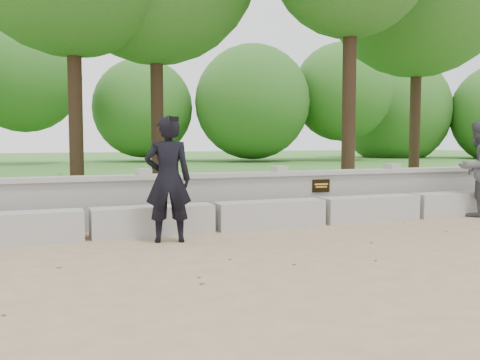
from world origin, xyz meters
The scene contains 8 objects.
ground centered at (0.00, 0.00, 0.00)m, with size 80.00×80.00×0.00m, color #A18562.
lawn centered at (0.00, 14.00, 0.12)m, with size 40.00×22.00×0.25m, color #3D7223.
concrete_bench centered at (0.00, 1.90, 0.22)m, with size 11.90×0.45×0.45m.
parapet_wall centered at (0.00, 2.60, 0.46)m, with size 12.50×0.35×0.90m.
man_main centered at (-2.91, 1.25, 0.91)m, with size 0.74×0.67×1.83m.
visitor_left centered at (3.29, 1.65, 0.93)m, with size 0.94×0.75×1.86m.
shrub_a centered at (-4.27, 3.30, 0.58)m, with size 0.35×0.24×0.67m, color #378D2F.
shrub_b centered at (0.57, 3.63, 0.56)m, with size 0.34×0.27×0.61m, color #378D2F.
Camera 1 is at (-4.70, -6.30, 1.50)m, focal length 40.00 mm.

